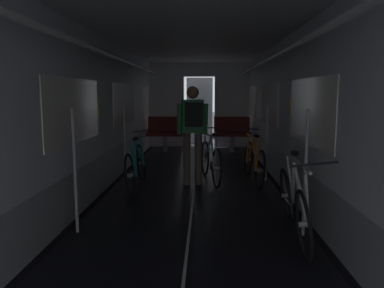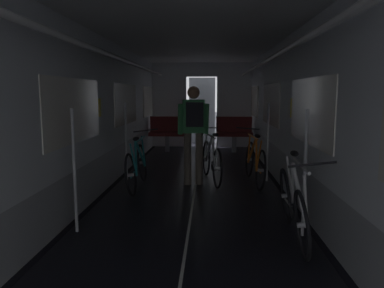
{
  "view_description": "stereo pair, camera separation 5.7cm",
  "coord_description": "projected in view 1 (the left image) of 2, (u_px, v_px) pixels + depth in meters",
  "views": [
    {
      "loc": [
        0.17,
        -1.91,
        1.56
      ],
      "look_at": [
        0.0,
        3.05,
        0.89
      ],
      "focal_mm": 34.8,
      "sensor_mm": 36.0,
      "label": 1
    },
    {
      "loc": [
        0.23,
        -1.9,
        1.56
      ],
      "look_at": [
        0.0,
        3.05,
        0.89
      ],
      "focal_mm": 34.8,
      "sensor_mm": 36.0,
      "label": 2
    }
  ],
  "objects": [
    {
      "name": "bicycle_orange",
      "position": [
        254.0,
        162.0,
        6.5
      ],
      "size": [
        0.44,
        1.69,
        0.95
      ],
      "color": "black",
      "rests_on": "ground"
    },
    {
      "name": "bench_seat_far_right",
      "position": [
        232.0,
        131.0,
        9.99
      ],
      "size": [
        0.98,
        0.51,
        0.95
      ],
      "color": "gray",
      "rests_on": "ground"
    },
    {
      "name": "bicycle_silver_in_aisle",
      "position": [
        210.0,
        160.0,
        6.64
      ],
      "size": [
        0.52,
        1.67,
        0.94
      ],
      "color": "black",
      "rests_on": "ground"
    },
    {
      "name": "person_cyclist_aisle",
      "position": [
        193.0,
        126.0,
        6.3
      ],
      "size": [
        0.55,
        0.42,
        1.69
      ],
      "color": "brown",
      "rests_on": "ground"
    },
    {
      "name": "bench_seat_far_left",
      "position": [
        165.0,
        131.0,
        10.06
      ],
      "size": [
        0.98,
        0.51,
        0.95
      ],
      "color": "gray",
      "rests_on": "ground"
    },
    {
      "name": "bicycle_teal",
      "position": [
        136.0,
        166.0,
        6.14
      ],
      "size": [
        0.44,
        1.69,
        0.95
      ],
      "color": "black",
      "rests_on": "ground"
    },
    {
      "name": "train_car_shell",
      "position": [
        193.0,
        84.0,
        5.44
      ],
      "size": [
        3.14,
        12.34,
        2.57
      ],
      "color": "black",
      "rests_on": "ground"
    },
    {
      "name": "bicycle_white",
      "position": [
        294.0,
        203.0,
        4.03
      ],
      "size": [
        0.44,
        1.69,
        0.95
      ],
      "color": "black",
      "rests_on": "ground"
    }
  ]
}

